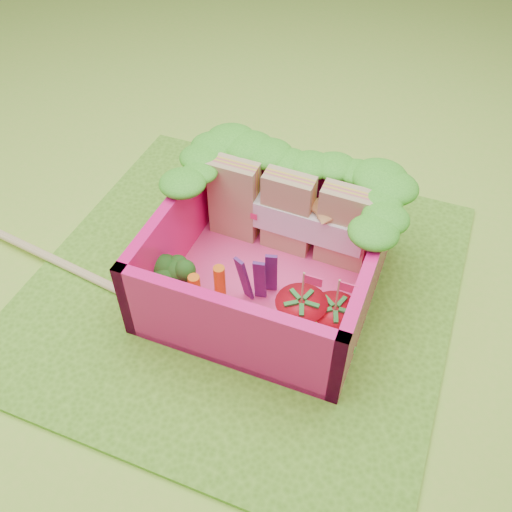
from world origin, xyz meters
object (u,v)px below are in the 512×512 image
at_px(bento_box, 268,256).
at_px(sandwich_stack, 289,214).
at_px(chopsticks, 68,266).
at_px(broccoli, 174,273).
at_px(strawberry_left, 300,318).
at_px(strawberry_right, 333,324).

xyz_separation_m(bento_box, sandwich_stack, (0.01, 0.36, 0.05)).
height_order(sandwich_stack, chopsticks, sandwich_stack).
height_order(sandwich_stack, broccoli, sandwich_stack).
xyz_separation_m(broccoli, strawberry_left, (0.81, -0.03, -0.02)).
distance_m(sandwich_stack, strawberry_right, 0.82).
bearing_deg(strawberry_left, bento_box, 134.87).
height_order(bento_box, strawberry_right, strawberry_right).
height_order(strawberry_left, strawberry_right, strawberry_left).
relative_size(broccoli, strawberry_right, 0.65).
relative_size(sandwich_stack, chopsticks, 0.49).
xyz_separation_m(strawberry_left, chopsticks, (-1.59, -0.01, -0.18)).
bearing_deg(strawberry_right, bento_box, 150.54).
distance_m(strawberry_left, strawberry_right, 0.19).
bearing_deg(chopsticks, broccoli, 3.44).
relative_size(broccoli, strawberry_left, 0.63).
bearing_deg(bento_box, broccoli, -149.69).
distance_m(broccoli, strawberry_left, 0.81).
xyz_separation_m(sandwich_stack, strawberry_right, (0.49, -0.64, -0.14)).
bearing_deg(broccoli, strawberry_right, 0.26).
relative_size(bento_box, broccoli, 3.91).
bearing_deg(sandwich_stack, broccoli, -127.66).
xyz_separation_m(broccoli, chopsticks, (-0.78, -0.05, -0.20)).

